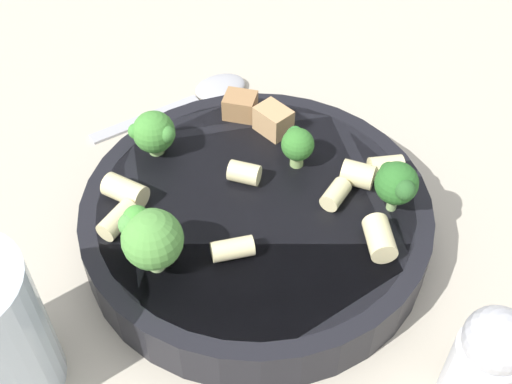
{
  "coord_description": "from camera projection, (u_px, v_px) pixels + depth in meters",
  "views": [
    {
      "loc": [
        -0.3,
        -0.05,
        0.36
      ],
      "look_at": [
        0.0,
        0.0,
        0.05
      ],
      "focal_mm": 45.0,
      "sensor_mm": 36.0,
      "label": 1
    }
  ],
  "objects": [
    {
      "name": "ground_plane",
      "position": [
        256.0,
        235.0,
        0.47
      ],
      "size": [
        2.0,
        2.0,
        0.0
      ],
      "primitive_type": "plane",
      "color": "#BCB29E"
    },
    {
      "name": "pasta_bowl",
      "position": [
        256.0,
        216.0,
        0.46
      ],
      "size": [
        0.25,
        0.25,
        0.04
      ],
      "color": "black",
      "rests_on": "ground_plane"
    },
    {
      "name": "broccoli_floret_0",
      "position": [
        154.0,
        133.0,
        0.47
      ],
      "size": [
        0.03,
        0.04,
        0.04
      ],
      "color": "#84AD60",
      "rests_on": "pasta_bowl"
    },
    {
      "name": "broccoli_floret_1",
      "position": [
        150.0,
        237.0,
        0.39
      ],
      "size": [
        0.04,
        0.04,
        0.05
      ],
      "color": "#9EC175",
      "rests_on": "pasta_bowl"
    },
    {
      "name": "broccoli_floret_2",
      "position": [
        397.0,
        183.0,
        0.42
      ],
      "size": [
        0.03,
        0.03,
        0.04
      ],
      "color": "#9EC175",
      "rests_on": "pasta_bowl"
    },
    {
      "name": "broccoli_floret_3",
      "position": [
        297.0,
        144.0,
        0.46
      ],
      "size": [
        0.02,
        0.02,
        0.03
      ],
      "color": "#93B766",
      "rests_on": "pasta_bowl"
    },
    {
      "name": "rigatoni_0",
      "position": [
        380.0,
        238.0,
        0.41
      ],
      "size": [
        0.03,
        0.02,
        0.02
      ],
      "primitive_type": "cylinder",
      "rotation": [
        1.57,
        0.0,
        1.84
      ],
      "color": "beige",
      "rests_on": "pasta_bowl"
    },
    {
      "name": "rigatoni_1",
      "position": [
        358.0,
        174.0,
        0.45
      ],
      "size": [
        0.02,
        0.03,
        0.02
      ],
      "primitive_type": "cylinder",
      "rotation": [
        1.57,
        0.0,
        2.95
      ],
      "color": "beige",
      "rests_on": "pasta_bowl"
    },
    {
      "name": "rigatoni_2",
      "position": [
        118.0,
        220.0,
        0.43
      ],
      "size": [
        0.03,
        0.02,
        0.01
      ],
      "primitive_type": "cylinder",
      "rotation": [
        1.57,
        0.0,
        1.22
      ],
      "color": "beige",
      "rests_on": "pasta_bowl"
    },
    {
      "name": "rigatoni_3",
      "position": [
        386.0,
        168.0,
        0.46
      ],
      "size": [
        0.02,
        0.03,
        0.02
      ],
      "primitive_type": "cylinder",
      "rotation": [
        1.57,
        0.0,
        0.31
      ],
      "color": "beige",
      "rests_on": "pasta_bowl"
    },
    {
      "name": "rigatoni_4",
      "position": [
        336.0,
        194.0,
        0.44
      ],
      "size": [
        0.03,
        0.02,
        0.01
      ],
      "primitive_type": "cylinder",
      "rotation": [
        1.57,
        0.0,
        1.19
      ],
      "color": "beige",
      "rests_on": "pasta_bowl"
    },
    {
      "name": "rigatoni_5",
      "position": [
        125.0,
        191.0,
        0.44
      ],
      "size": [
        0.03,
        0.03,
        0.02
      ],
      "primitive_type": "cylinder",
      "rotation": [
        1.57,
        0.0,
        2.8
      ],
      "color": "beige",
      "rests_on": "pasta_bowl"
    },
    {
      "name": "rigatoni_6",
      "position": [
        233.0,
        249.0,
        0.41
      ],
      "size": [
        0.02,
        0.03,
        0.01
      ],
      "primitive_type": "cylinder",
      "rotation": [
        1.57,
        0.0,
        0.41
      ],
      "color": "beige",
      "rests_on": "pasta_bowl"
    },
    {
      "name": "rigatoni_7",
      "position": [
        244.0,
        173.0,
        0.46
      ],
      "size": [
        0.02,
        0.02,
        0.02
      ],
      "primitive_type": "cylinder",
      "rotation": [
        1.57,
        0.0,
        3.01
      ],
      "color": "beige",
      "rests_on": "pasta_bowl"
    },
    {
      "name": "chicken_chunk_0",
      "position": [
        240.0,
        106.0,
        0.5
      ],
      "size": [
        0.02,
        0.03,
        0.02
      ],
      "primitive_type": "cube",
      "rotation": [
        0.0,
        0.0,
        1.51
      ],
      "color": "#A87A4C",
      "rests_on": "pasta_bowl"
    },
    {
      "name": "chicken_chunk_1",
      "position": [
        267.0,
        120.0,
        0.49
      ],
      "size": [
        0.03,
        0.03,
        0.02
      ],
      "primitive_type": "cube",
      "rotation": [
        0.0,
        0.0,
        0.93
      ],
      "color": "tan",
      "rests_on": "pasta_bowl"
    },
    {
      "name": "pepper_shaker",
      "position": [
        486.0,
        363.0,
        0.35
      ],
      "size": [
        0.04,
        0.04,
        0.09
      ],
      "color": "silver",
      "rests_on": "ground_plane"
    },
    {
      "name": "spoon",
      "position": [
        201.0,
        95.0,
        0.58
      ],
      "size": [
        0.12,
        0.13,
        0.01
      ],
      "color": "#B2B2B7",
      "rests_on": "ground_plane"
    }
  ]
}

